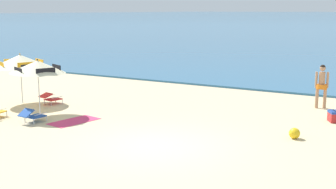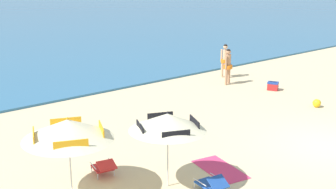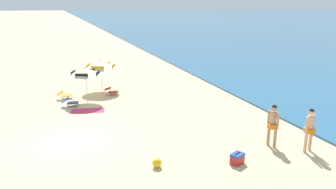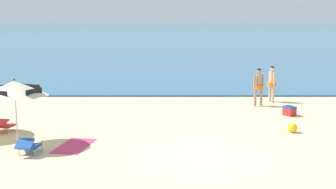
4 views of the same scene
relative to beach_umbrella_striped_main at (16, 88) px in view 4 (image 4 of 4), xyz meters
The scene contains 10 objects.
ground_plane 6.30m from the beach_umbrella_striped_main, 11.94° to the right, with size 800.00×800.00×0.00m, color #D1BA8E.
ocean_water 409.07m from the beach_umbrella_striped_main, 89.17° to the left, with size 800.00×800.00×0.10m, color #2D668E.
beach_umbrella_striped_main is the anchor object (origin of this frame).
lounge_chair_under_umbrella 2.47m from the beach_umbrella_striped_main, 122.37° to the left, with size 0.69×0.95×0.50m.
lounge_chair_beside_umbrella 1.99m from the beach_umbrella_striped_main, 56.64° to the right, with size 0.63×0.94×0.52m.
person_standing_near_shore 12.50m from the beach_umbrella_striped_main, 37.51° to the left, with size 0.43×0.51×1.77m.
person_standing_beside 11.18m from the beach_umbrella_striped_main, 35.92° to the left, with size 0.51×0.44×1.78m.
cooler_box 10.99m from the beach_umbrella_striped_main, 24.04° to the left, with size 0.54×0.60×0.43m.
beach_ball 9.54m from the beach_umbrella_striped_main, ahead, with size 0.35×0.35×0.35m, color yellow.
beach_towel 2.60m from the beach_umbrella_striped_main, ahead, with size 0.90×1.80×0.01m, color #DB3866.
Camera 4 is at (-1.07, -12.41, 3.92)m, focal length 47.03 mm.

